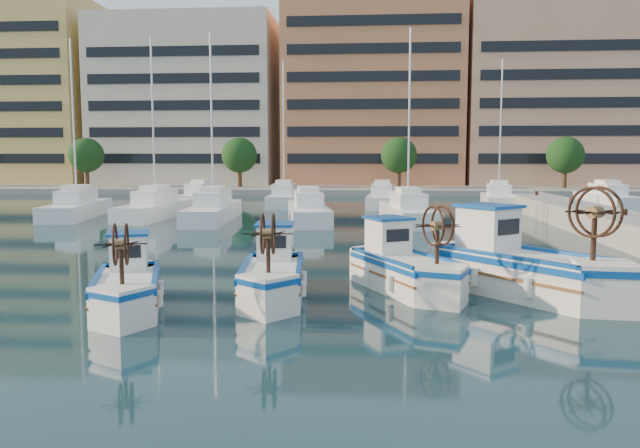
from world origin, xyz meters
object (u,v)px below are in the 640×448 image
at_px(fishing_boat_b, 273,273).
at_px(fishing_boat_d, 520,264).
at_px(fishing_boat_c, 403,266).
at_px(fishing_boat_a, 128,283).

bearing_deg(fishing_boat_b, fishing_boat_d, 1.92).
bearing_deg(fishing_boat_c, fishing_boat_a, 175.68).
relative_size(fishing_boat_a, fishing_boat_b, 0.96).
height_order(fishing_boat_b, fishing_boat_d, fishing_boat_d).
xyz_separation_m(fishing_boat_b, fishing_boat_d, (7.04, 0.88, 0.18)).
distance_m(fishing_boat_a, fishing_boat_b, 3.93).
bearing_deg(fishing_boat_a, fishing_boat_b, 6.50).
bearing_deg(fishing_boat_d, fishing_boat_a, 153.50).
height_order(fishing_boat_a, fishing_boat_d, fishing_boat_d).
bearing_deg(fishing_boat_b, fishing_boat_c, 13.79).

